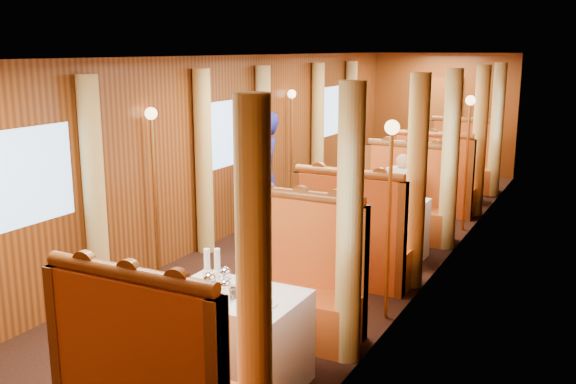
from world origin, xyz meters
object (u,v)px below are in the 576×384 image
Objects in this scene: teapot_back at (226,279)px; steward at (264,177)px; fruit_plate at (262,302)px; banquette_near_aft at (293,290)px; teapot_left at (210,286)px; table_mid at (382,229)px; banquette_far_aft at (461,167)px; table_far at (448,179)px; passenger at (401,189)px; rose_vase_far at (450,148)px; teapot_right at (225,291)px; banquette_far_fwd at (433,188)px; banquette_mid_aft at (406,208)px; rose_vase_mid at (382,186)px; tea_tray at (223,293)px; table_near at (235,339)px; banquette_mid_fwd at (352,247)px.

teapot_back is 3.75m from steward.
teapot_back is 0.47m from fruit_plate.
banquette_near_aft reaches higher than teapot_left.
banquette_far_aft is at bearing 90.00° from table_mid.
passenger reaches higher than table_far.
banquette_far_aft reaches higher than table_mid.
table_far is 0.55m from rose_vase_far.
fruit_plate is 0.13× the size of steward.
teapot_right is at bearing -90.09° from banquette_far_aft.
banquette_far_fwd is (0.00, 4.97, 0.00)m from banquette_near_aft.
banquette_mid_aft is at bearing 90.00° from passenger.
banquette_far_fwd is 5.91m from teapot_back.
banquette_far_aft is 3.72× the size of rose_vase_mid.
table_far is 7.60× the size of teapot_right.
steward is at bearing -110.60° from banquette_far_aft.
tea_tray is at bearing -90.77° from rose_vase_far.
table_mid is 3.62m from teapot_left.
table_near is 7.00m from table_far.
banquette_mid_aft reaches higher than table_near.
banquette_far_fwd is at bearing -90.00° from banquette_far_aft.
banquette_near_aft reaches higher than rose_vase_far.
teapot_back is (-0.06, 0.13, 0.06)m from tea_tray.
banquette_near_aft is 1.19m from fruit_plate.
tea_tray is (-0.08, -1.05, 0.33)m from banquette_near_aft.
banquette_mid_fwd is 1.81m from passenger.
banquette_near_aft is 1.47m from banquette_mid_fwd.
steward reaches higher than teapot_back.
tea_tray reaches higher than table_mid.
teapot_left reaches higher than tea_tray.
banquette_far_aft is 3.76m from passenger.
steward is 1.87m from passenger.
banquette_far_aft reaches higher than rose_vase_far.
steward is at bearing 124.31° from banquette_near_aft.
banquette_near_aft reaches higher than fruit_plate.
tea_tray is (-0.08, -8.05, 0.33)m from banquette_far_aft.
banquette_far_aft is at bearing 68.28° from teapot_left.
table_far is (0.00, 4.51, -0.05)m from banquette_mid_fwd.
teapot_back is at bearing 114.92° from tea_tray.
teapot_right is 3.98m from steward.
passenger is (-0.00, -0.24, 0.32)m from banquette_mid_aft.
passenger is (-0.02, -2.69, -0.19)m from rose_vase_far.
steward is (-1.62, 3.54, 0.13)m from tea_tray.
table_near is at bearing -90.00° from passenger.
rose_vase_mid is at bearing -90.19° from banquette_far_aft.
banquette_far_aft is 7.94m from teapot_back.
table_far is at bearing 115.46° from rose_vase_far.
tea_tray is 0.19× the size of steward.
table_near is 0.39m from tea_tray.
banquette_far_aft is 3.94× the size of tea_tray.
table_far is 3.53m from rose_vase_mid.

